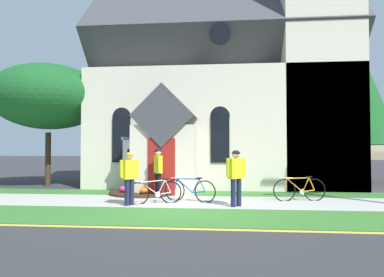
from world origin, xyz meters
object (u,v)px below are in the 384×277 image
Objects in this scene: cyclist_in_yellow_jersey at (158,168)px; roadside_conifer at (357,92)px; bicycle_yellow at (155,192)px; bicycle_green at (300,189)px; yard_deciduous_tree at (49,97)px; bicycle_red at (190,190)px; cyclist_in_white_jersey at (129,175)px; cyclist_in_green_jersey at (236,174)px; church_sign at (146,156)px.

cyclist_in_yellow_jersey is 0.23× the size of roadside_conifer.
bicycle_green is (4.61, 0.98, 0.02)m from bicycle_yellow.
bicycle_yellow is 0.22× the size of roadside_conifer.
yard_deciduous_tree is (-5.83, 3.29, 3.10)m from cyclist_in_yellow_jersey.
bicycle_red is at bearing -30.25° from yard_deciduous_tree.
roadside_conifer reaches higher than cyclist_in_yellow_jersey.
bicycle_red is 0.99× the size of bicycle_green.
cyclist_in_white_jersey reaches higher than bicycle_yellow.
roadside_conifer is at bearing 41.12° from bicycle_yellow.
cyclist_in_yellow_jersey reaches higher than bicycle_yellow.
cyclist_in_green_jersey is at bearing -7.84° from bicycle_yellow.
bicycle_yellow is (-1.04, -0.56, -0.01)m from bicycle_red.
bicycle_green is at bearing -19.16° from yard_deciduous_tree.
bicycle_yellow is at bearing -168.04° from bicycle_green.
roadside_conifer is (6.49, 8.19, 3.70)m from cyclist_in_green_jersey.
bicycle_green is at bearing 14.88° from cyclist_in_white_jersey.
cyclist_in_green_jersey is 1.04× the size of cyclist_in_white_jersey.
bicycle_green is 2.56m from cyclist_in_green_jersey.
roadside_conifer is at bearing 27.16° from church_sign.
roadside_conifer is (9.16, 6.47, 3.66)m from cyclist_in_yellow_jersey.
bicycle_yellow is at bearing -82.86° from cyclist_in_yellow_jersey.
yard_deciduous_tree reaches higher than church_sign.
bicycle_red is at bearing 29.79° from cyclist_in_white_jersey.
church_sign is 1.26× the size of bicycle_red.
roadside_conifer is at bearing 51.60° from cyclist_in_green_jersey.
bicycle_green is (3.57, 0.42, 0.01)m from bicycle_red.
bicycle_green is at bearing -4.79° from cyclist_in_yellow_jersey.
bicycle_red is at bearing -48.54° from church_sign.
cyclist_in_yellow_jersey is 7.38m from yard_deciduous_tree.
cyclist_in_green_jersey is (-2.11, -1.32, 0.59)m from bicycle_green.
cyclist_in_yellow_jersey reaches higher than bicycle_green.
cyclist_in_yellow_jersey is at bearing 145.91° from bicycle_red.
church_sign is at bearing 93.89° from cyclist_in_white_jersey.
cyclist_in_green_jersey is (2.50, -0.34, 0.61)m from bicycle_yellow.
church_sign is 6.05m from yard_deciduous_tree.
bicycle_yellow is 0.29× the size of yard_deciduous_tree.
roadside_conifer is (4.38, 6.87, 4.29)m from bicycle_green.
cyclist_in_yellow_jersey reaches higher than cyclist_in_white_jersey.
cyclist_in_green_jersey is at bearing -147.98° from bicycle_green.
cyclist_in_white_jersey is 1.89m from cyclist_in_yellow_jersey.
cyclist_in_white_jersey is (-3.20, -0.09, -0.05)m from cyclist_in_green_jersey.
bicycle_yellow is (0.91, -2.77, -1.08)m from church_sign.
bicycle_red is 1.07× the size of bicycle_yellow.
cyclist_in_green_jersey reaches higher than cyclist_in_white_jersey.
cyclist_in_green_jersey is 11.09m from roadside_conifer.
bicycle_yellow is at bearing -151.67° from bicycle_red.
roadside_conifer reaches higher than cyclist_in_green_jersey.
church_sign is 5.90m from bicycle_green.
bicycle_red is 11.62m from roadside_conifer.
church_sign is 4.64m from cyclist_in_green_jersey.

